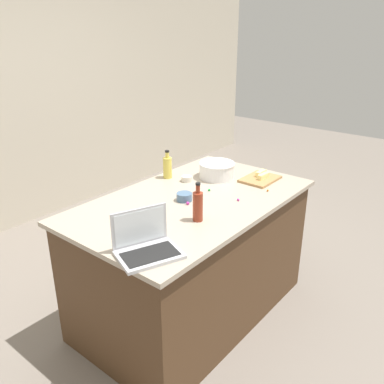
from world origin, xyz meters
TOP-DOWN VIEW (x-y plane):
  - ground_plane at (0.00, 0.00)m, footprint 12.00×12.00m
  - wall_back at (0.00, 2.34)m, footprint 8.00×0.10m
  - island_counter at (0.00, 0.00)m, footprint 1.67×0.99m
  - laptop at (-0.68, -0.26)m, footprint 0.37×0.33m
  - mixing_bowl_large at (0.44, 0.11)m, footprint 0.27×0.27m
  - bottle_oil at (0.20, 0.40)m, footprint 0.07×0.07m
  - bottle_soy at (-0.23, -0.23)m, footprint 0.06×0.06m
  - cutting_board at (0.59, -0.17)m, footprint 0.29×0.22m
  - butter_stick_left at (0.60, -0.19)m, footprint 0.11×0.04m
  - butter_stick_right at (0.64, -0.15)m, footprint 0.11×0.04m
  - ramekin_small at (0.23, 0.24)m, footprint 0.08×0.08m
  - ramekin_medium at (-0.05, 0.02)m, footprint 0.10×0.10m
  - candy_0 at (0.43, -0.33)m, footprint 0.01×0.01m
  - candy_1 at (0.17, -0.26)m, footprint 0.02×0.02m
  - candy_2 at (-0.09, -0.04)m, footprint 0.02×0.02m
  - candy_3 at (0.18, -0.01)m, footprint 0.02×0.02m

SIDE VIEW (x-z plane):
  - ground_plane at x=0.00m, z-range 0.00..0.00m
  - island_counter at x=0.00m, z-range 0.00..0.90m
  - candy_0 at x=0.43m, z-range 0.90..0.91m
  - candy_1 at x=0.17m, z-range 0.90..0.92m
  - candy_3 at x=0.18m, z-range 0.90..0.92m
  - cutting_board at x=0.59m, z-range 0.90..0.92m
  - candy_2 at x=-0.09m, z-range 0.90..0.92m
  - ramekin_small at x=0.23m, z-range 0.90..0.94m
  - ramekin_medium at x=-0.05m, z-range 0.90..0.95m
  - butter_stick_left at x=0.60m, z-range 0.92..0.95m
  - butter_stick_right at x=0.64m, z-range 0.92..0.95m
  - laptop at x=-0.68m, z-range 0.84..1.06m
  - mixing_bowl_large at x=0.44m, z-range 0.90..1.02m
  - bottle_oil at x=0.20m, z-range 0.88..1.09m
  - bottle_soy at x=-0.23m, z-range 0.88..1.11m
  - wall_back at x=0.00m, z-range 0.00..2.60m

